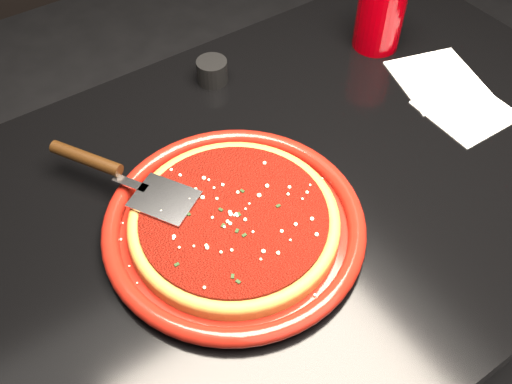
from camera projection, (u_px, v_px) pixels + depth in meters
floor at (289, 361)px, 1.52m from camera, size 4.00×4.00×0.01m
table at (297, 287)px, 1.23m from camera, size 1.20×0.80×0.75m
plate at (234, 224)px, 0.85m from camera, size 0.40×0.40×0.03m
pizza_crust at (234, 223)px, 0.85m from camera, size 0.32×0.32×0.02m
pizza_crust_rim at (234, 219)px, 0.84m from camera, size 0.32×0.32×0.02m
pizza_sauce at (234, 217)px, 0.84m from camera, size 0.29×0.29×0.01m
parmesan_dusting at (234, 214)px, 0.83m from camera, size 0.27×0.27×0.01m
basil_flecks at (234, 214)px, 0.83m from camera, size 0.25×0.25×0.00m
pizza_server at (123, 175)px, 0.87m from camera, size 0.23×0.31×0.02m
cup at (380, 17)px, 1.11m from camera, size 0.10×0.10×0.13m
napkin_a at (466, 110)px, 1.03m from camera, size 0.15×0.15×0.00m
napkin_b at (438, 80)px, 1.09m from camera, size 0.19×0.20×0.00m
ramekin at (212, 71)px, 1.07m from camera, size 0.07×0.07×0.04m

